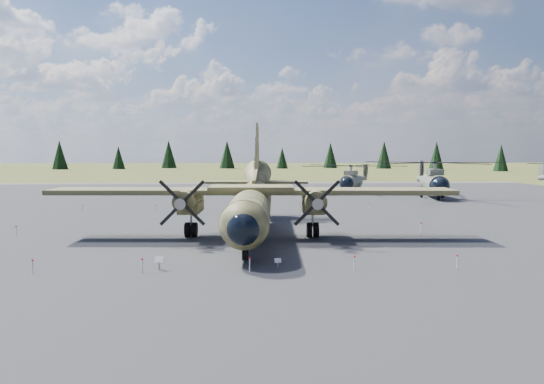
{
  "coord_description": "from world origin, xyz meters",
  "views": [
    {
      "loc": [
        1.63,
        -43.05,
        6.85
      ],
      "look_at": [
        4.13,
        2.0,
        3.31
      ],
      "focal_mm": 35.0,
      "sensor_mm": 36.0,
      "label": 1
    }
  ],
  "objects": [
    {
      "name": "info_placard_left",
      "position": [
        -3.18,
        -12.79,
        0.54
      ],
      "size": [
        0.55,
        0.32,
        0.81
      ],
      "rotation": [
        0.0,
        0.0,
        -0.21
      ],
      "color": "gray",
      "rests_on": "ground"
    },
    {
      "name": "apron",
      "position": [
        0.0,
        10.0,
        0.0
      ],
      "size": [
        120.0,
        120.0,
        0.04
      ],
      "primitive_type": "cube",
      "color": "#5A5A5F",
      "rests_on": "ground"
    },
    {
      "name": "barrier_fence",
      "position": [
        -0.46,
        -0.08,
        0.51
      ],
      "size": [
        33.12,
        29.62,
        0.85
      ],
      "color": "white",
      "rests_on": "ground"
    },
    {
      "name": "transport_plane",
      "position": [
        2.37,
        -0.86,
        2.96
      ],
      "size": [
        31.23,
        28.34,
        10.29
      ],
      "rotation": [
        0.0,
        0.0,
        -0.06
      ],
      "color": "#383A1F",
      "rests_on": "ground"
    },
    {
      "name": "helicopter_mid",
      "position": [
        28.96,
        31.18,
        3.76
      ],
      "size": [
        23.97,
        25.92,
        5.3
      ],
      "rotation": [
        0.0,
        0.0,
        -0.17
      ],
      "color": "slate",
      "rests_on": "ground"
    },
    {
      "name": "treeline",
      "position": [
        2.47,
        5.7,
        4.88
      ],
      "size": [
        334.63,
        339.77,
        10.95
      ],
      "color": "black",
      "rests_on": "ground"
    },
    {
      "name": "helicopter_near",
      "position": [
        19.31,
        41.98,
        3.2
      ],
      "size": [
        23.49,
        23.49,
        4.51
      ],
      "rotation": [
        0.0,
        0.0,
        -0.43
      ],
      "color": "slate",
      "rests_on": "ground"
    },
    {
      "name": "info_placard_right",
      "position": [
        3.65,
        -12.75,
        0.4
      ],
      "size": [
        0.41,
        0.24,
        0.61
      ],
      "rotation": [
        0.0,
        0.0,
        0.21
      ],
      "color": "gray",
      "rests_on": "ground"
    },
    {
      "name": "ground",
      "position": [
        0.0,
        0.0,
        0.0
      ],
      "size": [
        500.0,
        500.0,
        0.0
      ],
      "primitive_type": "plane",
      "color": "brown",
      "rests_on": "ground"
    }
  ]
}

